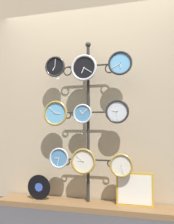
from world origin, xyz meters
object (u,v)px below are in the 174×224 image
clock_top_left (55,67)px  picture_frame (135,189)px  clock_bottom_left (59,158)px  clock_bottom_center (83,161)px  display_stand (88,151)px  clock_middle_left (56,113)px  clock_middle_center (83,114)px  clock_top_right (120,63)px  vinyl_record (39,187)px  clock_top_center (84,68)px  clock_middle_right (117,112)px  clock_bottom_right (121,166)px

clock_top_left → picture_frame: clock_top_left is taller
clock_bottom_left → clock_bottom_center: bearing=1.6°
display_stand → picture_frame: (0.55, -0.04, -0.41)m
clock_middle_left → display_stand: bearing=16.1°
clock_top_left → picture_frame: size_ratio=0.63×
clock_top_left → clock_middle_center: bearing=-0.0°
clock_top_right → vinyl_record: 1.78m
clock_middle_center → clock_middle_left: bearing=-176.0°
vinyl_record → clock_middle_left: bearing=-6.3°
clock_top_right → picture_frame: bearing=24.0°
clock_top_right → display_stand: bearing=166.1°
clock_top_left → clock_top_center: clock_top_left is taller
display_stand → picture_frame: bearing=-3.9°
clock_bottom_left → clock_bottom_center: 0.30m
vinyl_record → clock_top_right: bearing=-0.9°
clock_middle_center → vinyl_record: size_ratio=0.77×
clock_bottom_center → picture_frame: clock_bottom_center is taller
clock_middle_right → clock_bottom_left: size_ratio=1.12×
display_stand → clock_bottom_left: display_stand is taller
clock_bottom_center → picture_frame: (0.58, 0.07, -0.30)m
clock_top_right → clock_bottom_left: bearing=-179.2°
display_stand → clock_middle_center: (-0.04, -0.09, 0.45)m
clock_middle_left → clock_middle_center: clock_middle_left is taller
clock_middle_right → vinyl_record: bearing=179.9°
clock_middle_right → clock_top_right: bearing=-19.6°
clock_top_right → clock_bottom_left: (-0.74, -0.01, -1.10)m
clock_top_left → vinyl_record: size_ratio=0.86×
clock_middle_left → clock_bottom_center: 0.67m
clock_top_center → clock_bottom_right: 1.22m
clock_top_center → vinyl_record: (-0.58, 0.01, -1.44)m
clock_top_center → clock_bottom_left: 1.12m
clock_middle_right → picture_frame: (0.18, 0.05, -0.88)m
clock_top_center → display_stand: bearing=76.7°
clock_middle_center → vinyl_record: (-0.56, 0.00, -0.90)m
clock_middle_center → picture_frame: 1.05m
display_stand → clock_bottom_center: 0.15m
clock_middle_left → clock_top_left: bearing=129.4°
clock_middle_center → picture_frame: clock_middle_center is taller
clock_bottom_left → clock_top_center: bearing=2.7°
clock_middle_right → clock_bottom_right: bearing=-28.6°
display_stand → clock_bottom_right: display_stand is taller
clock_bottom_left → vinyl_record: clock_bottom_left is taller
display_stand → clock_middle_right: (0.37, -0.09, 0.47)m
clock_middle_left → clock_middle_right: clock_middle_left is taller
clock_bottom_left → clock_bottom_right: clock_bottom_left is taller
vinyl_record → picture_frame: size_ratio=0.73×
clock_middle_center → clock_middle_right: 0.41m
clock_middle_right → clock_bottom_right: clock_middle_right is taller
clock_middle_right → picture_frame: 0.90m
display_stand → vinyl_record: 0.76m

